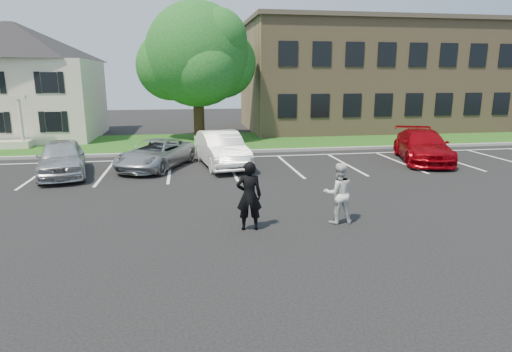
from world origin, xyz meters
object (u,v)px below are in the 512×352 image
at_px(car_red_compact, 423,146).
at_px(car_silver_west, 62,158).
at_px(car_silver_minivan, 156,154).
at_px(office_building, 384,76).
at_px(man_white_shirt, 338,193).
at_px(man_black_suit, 249,196).
at_px(car_white_sedan, 221,149).
at_px(tree, 198,57).
at_px(house, 16,81).

bearing_deg(car_red_compact, car_silver_west, -161.25).
xyz_separation_m(car_silver_minivan, car_red_compact, (13.06, -0.51, 0.12)).
bearing_deg(car_silver_west, office_building, 22.06).
relative_size(car_silver_west, car_red_compact, 0.86).
bearing_deg(man_white_shirt, man_black_suit, 4.19).
bearing_deg(office_building, man_white_shirt, -118.12).
xyz_separation_m(car_white_sedan, car_red_compact, (10.02, -0.47, -0.04)).
bearing_deg(tree, car_silver_west, -123.00).
bearing_deg(car_silver_minivan, house, 155.53).
height_order(man_black_suit, car_silver_west, man_black_suit).
xyz_separation_m(office_building, man_white_shirt, (-11.77, -22.02, -3.27)).
distance_m(man_white_shirt, car_silver_minivan, 10.34).
height_order(house, tree, tree).
relative_size(tree, car_red_compact, 1.65).
height_order(house, car_red_compact, house).
height_order(office_building, car_silver_minivan, office_building).
bearing_deg(car_white_sedan, car_red_compact, -11.46).
height_order(man_black_suit, car_white_sedan, man_black_suit).
distance_m(house, man_white_shirt, 25.31).
height_order(man_white_shirt, car_red_compact, man_white_shirt).
bearing_deg(car_silver_west, house, 103.14).
relative_size(tree, car_silver_minivan, 1.86).
height_order(car_silver_west, car_red_compact, car_silver_west).
height_order(car_silver_west, car_silver_minivan, car_silver_west).
height_order(car_silver_minivan, car_white_sedan, car_white_sedan).
bearing_deg(car_red_compact, car_silver_minivan, -164.92).
relative_size(house, car_white_sedan, 2.08).
bearing_deg(man_black_suit, car_red_compact, -136.30).
xyz_separation_m(tree, car_silver_west, (-6.26, -9.64, -4.57)).
bearing_deg(man_black_suit, car_silver_west, -44.51).
distance_m(house, car_red_compact, 25.73).
bearing_deg(man_white_shirt, car_silver_minivan, -55.22).
relative_size(car_silver_minivan, car_white_sedan, 0.95).
xyz_separation_m(house, tree, (11.98, -2.64, 1.52)).
xyz_separation_m(office_building, car_silver_west, (-21.27, -14.30, -3.38)).
xyz_separation_m(office_building, tree, (-15.02, -4.66, 1.19)).
bearing_deg(car_silver_minivan, car_red_compact, 23.17).
distance_m(tree, man_white_shirt, 18.21).
bearing_deg(car_silver_west, tree, 45.15).
xyz_separation_m(office_building, car_white_sedan, (-14.39, -13.42, -3.34)).
bearing_deg(office_building, car_silver_minivan, -142.52).
relative_size(office_building, tree, 2.55).
height_order(car_white_sedan, car_red_compact, car_white_sedan).
relative_size(office_building, man_white_shirt, 12.58).
bearing_deg(car_white_sedan, office_building, 34.21).
height_order(house, man_black_suit, house).
distance_m(house, man_black_suit, 23.92).
bearing_deg(car_red_compact, man_black_suit, -123.15).
xyz_separation_m(house, car_white_sedan, (12.61, -11.40, -3.01)).
xyz_separation_m(office_building, car_silver_minivan, (-17.44, -13.37, -3.50)).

